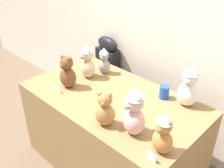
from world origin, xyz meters
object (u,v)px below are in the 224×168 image
teddy_bear_chestnut (67,73)px  teddy_bear_blush (134,112)px  teddy_bear_sand (87,62)px  teddy_bear_caramel (105,110)px  display_table (112,132)px  teddy_bear_ash (104,61)px  party_cup_blue (164,92)px  instrument_case (108,77)px  teddy_bear_ginger (163,134)px  teddy_bear_snow (189,86)px

teddy_bear_chestnut → teddy_bear_blush: teddy_bear_blush is taller
teddy_bear_sand → teddy_bear_caramel: teddy_bear_sand is taller
teddy_bear_sand → teddy_bear_caramel: 0.71m
display_table → teddy_bear_ash: (-0.34, 0.25, 0.50)m
teddy_bear_ash → party_cup_blue: 0.66m
teddy_bear_ash → teddy_bear_blush: bearing=-46.5°
instrument_case → teddy_bear_ginger: size_ratio=3.35×
display_table → instrument_case: instrument_case is taller
display_table → teddy_bear_blush: (0.41, -0.22, 0.55)m
teddy_bear_chestnut → teddy_bear_blush: (0.79, -0.07, 0.04)m
instrument_case → teddy_bear_snow: size_ratio=2.79×
display_table → teddy_bear_ginger: 0.86m
instrument_case → teddy_bear_ash: bearing=-44.8°
display_table → teddy_bear_blush: teddy_bear_blush is taller
display_table → teddy_bear_chestnut: (-0.38, -0.15, 0.51)m
party_cup_blue → teddy_bear_chestnut: bearing=-148.4°
teddy_bear_chestnut → teddy_bear_ginger: (1.03, -0.09, 0.01)m
display_table → teddy_bear_sand: 0.67m
teddy_bear_sand → teddy_bear_ginger: bearing=2.4°
instrument_case → teddy_bear_sand: size_ratio=3.02×
display_table → teddy_bear_snow: bearing=32.6°
instrument_case → teddy_bear_chestnut: (0.22, -0.70, 0.40)m
party_cup_blue → display_table: bearing=-138.2°
display_table → teddy_bear_ginger: teddy_bear_ginger is taller
instrument_case → display_table: bearing=-37.7°
instrument_case → teddy_bear_chestnut: bearing=-67.7°
teddy_bear_sand → teddy_bear_caramel: (0.60, -0.38, -0.03)m
teddy_bear_ginger → teddy_bear_snow: bearing=109.3°
teddy_bear_caramel → teddy_bear_ginger: (0.43, 0.06, 0.02)m
teddy_bear_ash → teddy_bear_ginger: (0.99, -0.48, 0.02)m
teddy_bear_snow → teddy_bear_caramel: bearing=-129.0°
teddy_bear_blush → display_table: bearing=169.0°
instrument_case → teddy_bear_blush: 1.34m
teddy_bear_sand → instrument_case: bearing=133.5°
teddy_bear_blush → instrument_case: bearing=159.7°
instrument_case → party_cup_blue: (0.91, -0.27, 0.32)m
display_table → teddy_bear_caramel: teddy_bear_caramel is taller
teddy_bear_ash → party_cup_blue: teddy_bear_ash is taller
teddy_bear_caramel → party_cup_blue: teddy_bear_caramel is taller
teddy_bear_sand → teddy_bear_blush: bearing=-1.4°
display_table → teddy_bear_snow: (0.49, 0.32, 0.55)m
teddy_bear_chestnut → teddy_bear_caramel: size_ratio=1.08×
instrument_case → teddy_bear_sand: bearing=-61.1°
instrument_case → teddy_bear_sand: 0.66m
teddy_bear_snow → teddy_bear_ash: 0.84m
teddy_bear_chestnut → teddy_bear_sand: 0.24m
teddy_bear_caramel → teddy_bear_ginger: bearing=-25.4°
teddy_bear_snow → teddy_bear_ginger: (0.15, -0.55, -0.03)m
teddy_bear_snow → teddy_bear_caramel: size_ratio=1.29×
instrument_case → teddy_bear_chestnut: size_ratio=3.33×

